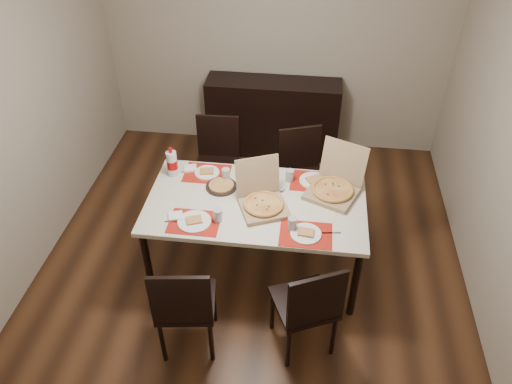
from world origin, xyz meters
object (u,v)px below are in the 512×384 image
Objects in this scene: sideboard at (273,118)px; dip_bowl at (278,188)px; chair_far_left at (217,158)px; chair_far_right at (302,171)px; soda_bottle at (172,164)px; chair_near_right at (308,305)px; pizza_box_center at (262,201)px; chair_near_left at (185,304)px; dining_table at (256,208)px.

dip_bowl is (0.20, -1.71, 0.31)m from sideboard.
dip_bowl is (0.67, -0.73, 0.25)m from chair_far_left.
soda_bottle is (-1.12, -0.52, 0.36)m from chair_far_right.
dip_bowl is (-0.32, 1.01, 0.25)m from chair_near_right.
dip_bowl is at bearing 107.53° from chair_near_right.
pizza_box_center is at bearing -59.70° from chair_far_left.
chair_near_left is 1.31m from soda_bottle.
pizza_box_center reaches higher than sideboard.
sideboard is 1.61× the size of chair_far_right.
soda_bottle is (-0.93, 0.09, 0.10)m from dip_bowl.
pizza_box_center reaches higher than dip_bowl.
soda_bottle reaches higher than chair_far_left.
chair_far_left reaches higher than dip_bowl.
soda_bottle is (-0.73, -1.61, 0.42)m from sideboard.
chair_far_right is 8.23× the size of dip_bowl.
sideboard is 2.76m from chair_near_right.
soda_bottle is (-0.26, -0.63, 0.36)m from chair_far_left.
sideboard reaches higher than dip_bowl.
soda_bottle reaches higher than dining_table.
sideboard is at bearing 92.94° from pizza_box_center.
chair_near_right reaches higher than dip_bowl.
chair_far_right is at bearing -7.49° from chair_far_left.
chair_far_left is (-0.47, -0.98, 0.06)m from sideboard.
soda_bottle is at bearing 158.03° from pizza_box_center.
dining_table is 0.97m from chair_near_right.
pizza_box_center is 0.27m from dip_bowl.
chair_near_right is at bearing -61.28° from pizza_box_center.
soda_bottle reaches higher than chair_near_left.
dip_bowl is (0.56, 1.11, 0.25)m from chair_near_left.
chair_near_left is 1.88m from chair_far_right.
chair_near_right and chair_far_right have the same top height.
sideboard is at bearing 109.58° from chair_far_right.
chair_near_right reaches higher than dining_table.
sideboard reaches higher than dining_table.
chair_far_right is at bearing 66.63° from chair_near_left.
chair_far_right is (0.35, 0.80, -0.17)m from dining_table.
dip_bowl is at bearing 63.25° from chair_near_left.
dip_bowl reaches higher than dining_table.
sideboard is at bearing 64.53° from chair_far_left.
soda_bottle reaches higher than chair_near_right.
chair_near_right is at bearing -60.39° from chair_far_left.
dip_bowl is (0.16, 0.19, 0.08)m from dining_table.
sideboard is 1.91m from dining_table.
chair_near_left is 3.33× the size of soda_bottle.
chair_near_right is (0.48, -0.82, -0.17)m from dining_table.
chair_near_left is 1.82× the size of pizza_box_center.
chair_far_left is at bearing 93.34° from chair_near_left.
chair_far_left is 8.23× the size of dip_bowl.
chair_near_right is 1.82× the size of pizza_box_center.
chair_far_left is 0.77m from soda_bottle.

